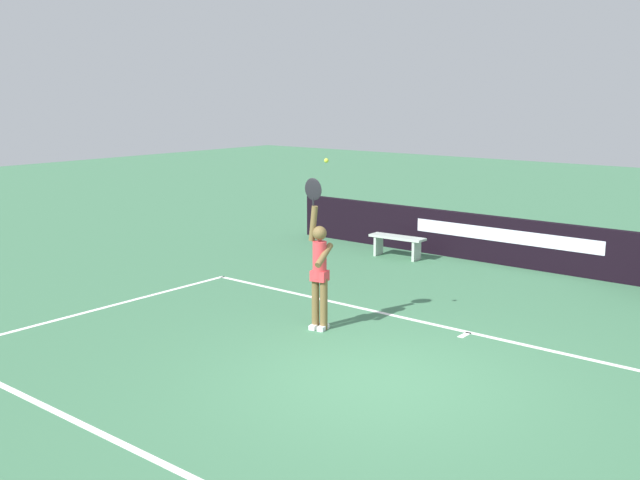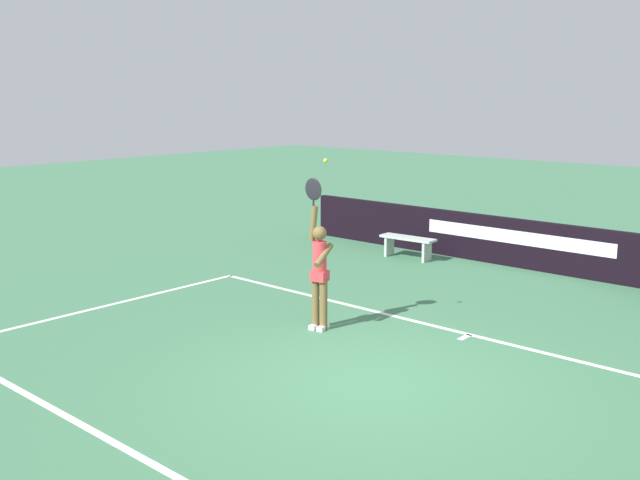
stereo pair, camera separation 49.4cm
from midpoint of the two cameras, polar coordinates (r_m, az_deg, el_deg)
The scene contains 6 objects.
ground_plane at distance 9.52m, azimuth 3.10°, elevation -10.76°, with size 60.00×60.00×0.00m, color #3D724E.
court_lines at distance 9.27m, azimuth 1.85°, elevation -11.37°, with size 10.96×5.63×0.00m.
back_wall at distance 15.31m, azimuth 18.55°, elevation -0.82°, with size 13.93×0.17×1.01m.
tennis_player at distance 11.18m, azimuth -1.33°, elevation -2.20°, with size 0.48×0.48×2.35m.
tennis_ball at distance 10.69m, azimuth -0.83°, elevation 6.17°, with size 0.07×0.07×0.07m.
courtside_bench_far at distance 16.22m, azimuth 5.14°, elevation -0.14°, with size 1.28×0.43×0.48m.
Camera 1 is at (4.98, -7.31, 3.59)m, focal length 41.30 mm.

